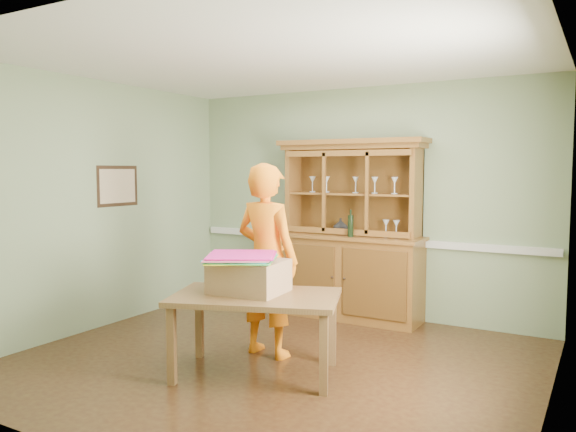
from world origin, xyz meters
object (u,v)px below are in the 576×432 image
Objects in this scene: dining_table at (256,304)px; cardboard_box at (249,276)px; person at (267,260)px; china_hutch at (349,255)px.

dining_table is 0.24m from cardboard_box.
dining_table is at bearing 117.06° from person.
dining_table is 0.88× the size of person.
person reaches higher than dining_table.
dining_table is 2.65× the size of cardboard_box.
person is at bearing -94.39° from china_hutch.
dining_table is (0.07, -2.11, -0.12)m from china_hutch.
china_hutch reaches higher than cardboard_box.
china_hutch is 3.50× the size of cardboard_box.
cardboard_box is (-0.03, -2.06, 0.09)m from china_hutch.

